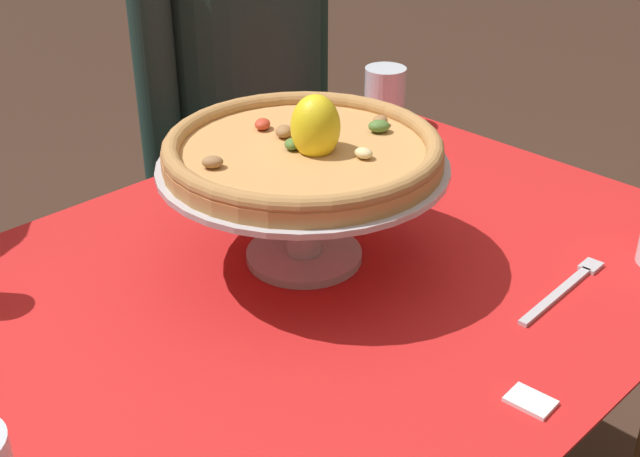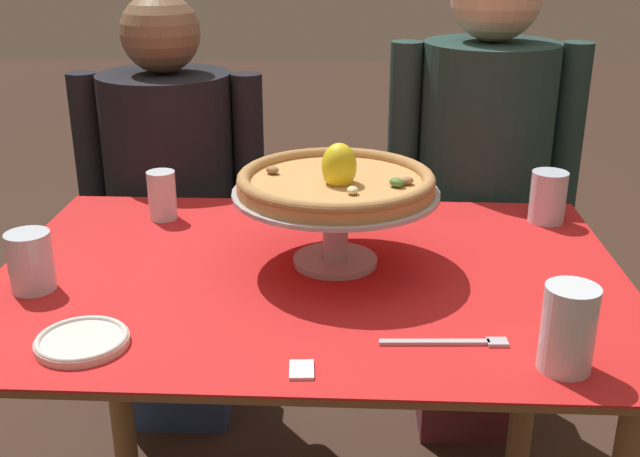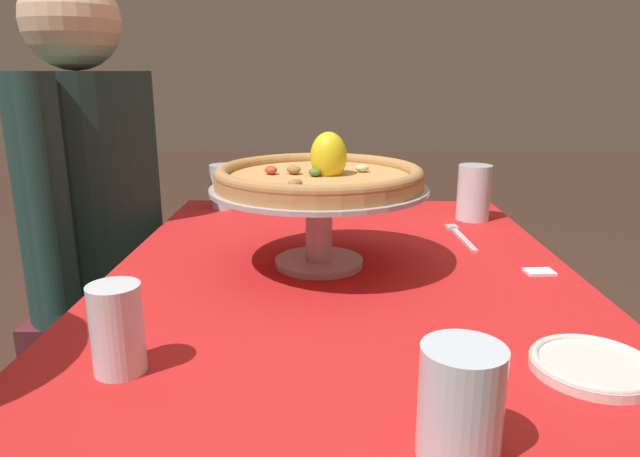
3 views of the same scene
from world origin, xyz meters
The scene contains 7 objects.
dining_table centered at (0.00, 0.00, 0.61)m, with size 1.18×0.83×0.72m.
pizza_stand centered at (0.05, 0.04, 0.83)m, with size 0.39×0.39×0.15m.
pizza centered at (0.05, 0.04, 0.89)m, with size 0.37×0.37×0.10m.
water_glass_back_right centered at (0.50, 0.30, 0.77)m, with size 0.08×0.08×0.11m.
dinner_fork centered at (0.24, -0.26, 0.72)m, with size 0.20×0.03×0.01m.
sugar_packet centered at (0.01, -0.35, 0.72)m, with size 0.05×0.04×0.01m, color white.
diner_right centered at (0.41, 0.61, 0.63)m, with size 0.50×0.34×1.29m.
Camera 1 is at (-0.64, -0.67, 1.32)m, focal length 46.35 mm.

